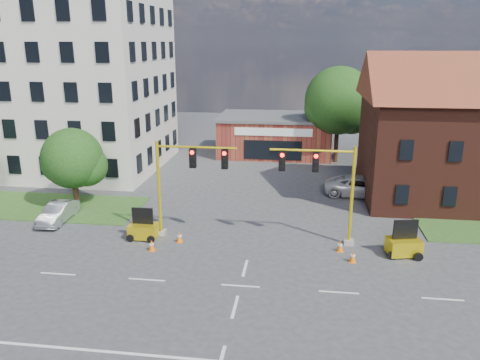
{
  "coord_description": "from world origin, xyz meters",
  "views": [
    {
      "loc": [
        2.78,
        -21.38,
        12.1
      ],
      "look_at": [
        -1.33,
        10.0,
        2.71
      ],
      "focal_mm": 35.0,
      "sensor_mm": 36.0,
      "label": 1
    }
  ],
  "objects": [
    {
      "name": "ground",
      "position": [
        0.0,
        0.0,
        0.0
      ],
      "size": [
        120.0,
        120.0,
        0.0
      ],
      "primitive_type": "plane",
      "color": "#3F3F41",
      "rests_on": "ground"
    },
    {
      "name": "grass_verge_nw",
      "position": [
        -20.0,
        10.0,
        0.04
      ],
      "size": [
        22.0,
        6.0,
        0.08
      ],
      "primitive_type": "cube",
      "color": "#295520",
      "rests_on": "ground"
    },
    {
      "name": "lane_markings",
      "position": [
        0.0,
        -3.0,
        0.01
      ],
      "size": [
        60.0,
        36.0,
        0.01
      ],
      "primitive_type": null,
      "color": "white",
      "rests_on": "ground"
    },
    {
      "name": "office_block",
      "position": [
        -20.0,
        21.9,
        10.31
      ],
      "size": [
        18.4,
        15.4,
        20.6
      ],
      "color": "silver",
      "rests_on": "ground"
    },
    {
      "name": "brick_shop",
      "position": [
        0.0,
        29.98,
        2.16
      ],
      "size": [
        12.4,
        8.4,
        4.3
      ],
      "color": "maroon",
      "rests_on": "ground"
    },
    {
      "name": "tree_large",
      "position": [
        6.85,
        27.08,
        6.12
      ],
      "size": [
        7.22,
        6.87,
        9.82
      ],
      "color": "#372514",
      "rests_on": "ground"
    },
    {
      "name": "tree_nw_front",
      "position": [
        -13.77,
        10.58,
        3.6
      ],
      "size": [
        4.75,
        4.52,
        6.02
      ],
      "color": "#372514",
      "rests_on": "ground"
    },
    {
      "name": "signal_mast_west",
      "position": [
        -4.36,
        6.0,
        3.92
      ],
      "size": [
        5.3,
        0.6,
        6.2
      ],
      "color": "gray",
      "rests_on": "ground"
    },
    {
      "name": "signal_mast_east",
      "position": [
        4.36,
        6.0,
        3.92
      ],
      "size": [
        5.3,
        0.6,
        6.2
      ],
      "color": "gray",
      "rests_on": "ground"
    },
    {
      "name": "trailer_west",
      "position": [
        -6.92,
        5.21,
        0.62
      ],
      "size": [
        1.75,
        1.17,
        1.98
      ],
      "rotation": [
        0.0,
        0.0,
        -0.0
      ],
      "color": "yellow",
      "rests_on": "ground"
    },
    {
      "name": "trailer_east",
      "position": [
        9.04,
        4.82,
        0.66
      ],
      "size": [
        2.08,
        1.6,
        2.12
      ],
      "rotation": [
        0.0,
        0.0,
        0.21
      ],
      "color": "yellow",
      "rests_on": "ground"
    },
    {
      "name": "cone_a",
      "position": [
        -5.84,
        3.51,
        0.34
      ],
      "size": [
        0.4,
        0.4,
        0.7
      ],
      "color": "orange",
      "rests_on": "ground"
    },
    {
      "name": "cone_b",
      "position": [
        -4.5,
        4.93,
        0.34
      ],
      "size": [
        0.4,
        0.4,
        0.7
      ],
      "color": "orange",
      "rests_on": "ground"
    },
    {
      "name": "cone_c",
      "position": [
        6.0,
        3.53,
        0.34
      ],
      "size": [
        0.4,
        0.4,
        0.7
      ],
      "color": "orange",
      "rests_on": "ground"
    },
    {
      "name": "cone_d",
      "position": [
        5.4,
        4.89,
        0.34
      ],
      "size": [
        0.4,
        0.4,
        0.7
      ],
      "color": "orange",
      "rests_on": "ground"
    },
    {
      "name": "pickup_white",
      "position": [
        7.84,
        15.79,
        0.82
      ],
      "size": [
        6.15,
        3.35,
        1.64
      ],
      "primitive_type": "imported",
      "rotation": [
        0.0,
        0.0,
        1.46
      ],
      "color": "silver",
      "rests_on": "ground"
    },
    {
      "name": "sedan_silver_front",
      "position": [
        -13.77,
        7.27,
        0.67
      ],
      "size": [
        1.55,
        4.12,
        1.34
      ],
      "primitive_type": "imported",
      "rotation": [
        0.0,
        0.0,
        0.03
      ],
      "color": "#979A9E",
      "rests_on": "ground"
    }
  ]
}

